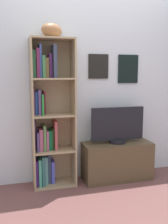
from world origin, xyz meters
TOP-DOWN VIEW (x-y plane):
  - ground at (0.00, 0.00)m, footprint 5.20×5.20m
  - back_wall at (0.00, 1.13)m, footprint 4.80×0.08m
  - bookshelf at (-0.54, 0.99)m, footprint 0.52×0.30m
  - football at (-0.48, 0.95)m, footprint 0.32×0.29m
  - tv_stand at (0.34, 0.91)m, footprint 0.90×0.37m
  - television at (0.34, 0.91)m, footprint 0.70×0.22m

SIDE VIEW (x-z plane):
  - ground at x=0.00m, z-range -0.04..0.00m
  - tv_stand at x=0.34m, z-range 0.00..0.49m
  - television at x=0.34m, z-range 0.49..0.95m
  - bookshelf at x=-0.54m, z-range -0.04..1.75m
  - back_wall at x=0.00m, z-range 0.00..2.46m
  - football at x=-0.48m, z-range 1.79..1.96m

